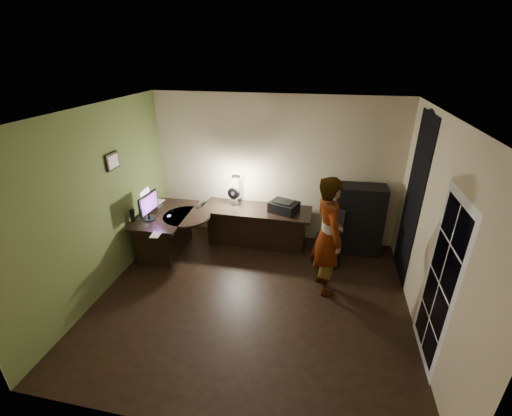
% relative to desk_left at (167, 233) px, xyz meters
% --- Properties ---
extents(floor, '(4.50, 4.00, 0.01)m').
position_rel_desk_left_xyz_m(floor, '(1.77, -1.01, -0.38)').
color(floor, black).
rests_on(floor, ground).
extents(ceiling, '(4.50, 4.00, 0.01)m').
position_rel_desk_left_xyz_m(ceiling, '(1.77, -1.01, 2.33)').
color(ceiling, silver).
rests_on(ceiling, floor).
extents(wall_back, '(4.50, 0.01, 2.70)m').
position_rel_desk_left_xyz_m(wall_back, '(1.77, 1.00, 0.97)').
color(wall_back, '#BFAE88').
rests_on(wall_back, floor).
extents(wall_front, '(4.50, 0.01, 2.70)m').
position_rel_desk_left_xyz_m(wall_front, '(1.77, -3.01, 0.97)').
color(wall_front, '#BFAE88').
rests_on(wall_front, floor).
extents(wall_left, '(0.01, 4.00, 2.70)m').
position_rel_desk_left_xyz_m(wall_left, '(-0.49, -1.01, 0.97)').
color(wall_left, '#BFAE88').
rests_on(wall_left, floor).
extents(wall_right, '(0.01, 4.00, 2.70)m').
position_rel_desk_left_xyz_m(wall_right, '(4.02, -1.01, 0.97)').
color(wall_right, '#BFAE88').
rests_on(wall_right, floor).
extents(green_wall_overlay, '(0.00, 4.00, 2.70)m').
position_rel_desk_left_xyz_m(green_wall_overlay, '(-0.47, -1.01, 0.97)').
color(green_wall_overlay, '#53622D').
rests_on(green_wall_overlay, floor).
extents(arched_doorway, '(0.01, 0.90, 2.60)m').
position_rel_desk_left_xyz_m(arched_doorway, '(4.01, 0.14, 0.92)').
color(arched_doorway, black).
rests_on(arched_doorway, floor).
extents(french_door, '(0.02, 0.92, 2.10)m').
position_rel_desk_left_xyz_m(french_door, '(4.01, -1.56, 0.67)').
color(french_door, white).
rests_on(french_door, floor).
extents(framed_picture, '(0.04, 0.30, 0.25)m').
position_rel_desk_left_xyz_m(framed_picture, '(-0.45, -0.56, 1.47)').
color(framed_picture, black).
rests_on(framed_picture, wall_left).
extents(desk_left, '(0.85, 1.34, 0.76)m').
position_rel_desk_left_xyz_m(desk_left, '(0.00, 0.00, 0.00)').
color(desk_left, black).
rests_on(desk_left, floor).
extents(desk_right, '(1.98, 0.71, 0.74)m').
position_rel_desk_left_xyz_m(desk_right, '(1.52, 0.55, -0.01)').
color(desk_right, black).
rests_on(desk_right, floor).
extents(cabinet, '(0.86, 0.45, 1.27)m').
position_rel_desk_left_xyz_m(cabinet, '(3.32, 0.71, 0.25)').
color(cabinet, black).
rests_on(cabinet, floor).
extents(laptop_stand, '(0.25, 0.21, 0.10)m').
position_rel_desk_left_xyz_m(laptop_stand, '(-0.31, 0.22, 0.43)').
color(laptop_stand, silver).
rests_on(laptop_stand, desk_left).
extents(laptop, '(0.35, 0.33, 0.22)m').
position_rel_desk_left_xyz_m(laptop, '(-0.30, 0.22, 0.60)').
color(laptop, silver).
rests_on(laptop, laptop_stand).
extents(monitor, '(0.14, 0.51, 0.34)m').
position_rel_desk_left_xyz_m(monitor, '(-0.15, -0.26, 0.55)').
color(monitor, black).
rests_on(monitor, desk_left).
extents(mouse, '(0.09, 0.11, 0.04)m').
position_rel_desk_left_xyz_m(mouse, '(0.13, -0.11, 0.40)').
color(mouse, silver).
rests_on(mouse, desk_left).
extents(phone, '(0.09, 0.14, 0.01)m').
position_rel_desk_left_xyz_m(phone, '(0.49, 0.39, 0.39)').
color(phone, black).
rests_on(phone, desk_left).
extents(pen, '(0.08, 0.12, 0.01)m').
position_rel_desk_left_xyz_m(pen, '(0.09, 0.11, 0.39)').
color(pen, black).
rests_on(pen, desk_left).
extents(speaker, '(0.10, 0.10, 0.20)m').
position_rel_desk_left_xyz_m(speaker, '(-0.40, -0.37, 0.48)').
color(speaker, black).
rests_on(speaker, desk_left).
extents(notepad, '(0.15, 0.20, 0.01)m').
position_rel_desk_left_xyz_m(notepad, '(0.20, -0.74, 0.39)').
color(notepad, silver).
rests_on(notepad, desk_left).
extents(desk_fan, '(0.25, 0.18, 0.35)m').
position_rel_desk_left_xyz_m(desk_fan, '(1.08, 0.65, 0.53)').
color(desk_fan, black).
rests_on(desk_fan, desk_right).
extents(headphones, '(0.22, 0.14, 0.10)m').
position_rel_desk_left_xyz_m(headphones, '(1.87, 0.75, 0.41)').
color(headphones, '#255A8B').
rests_on(headphones, desk_right).
extents(printer, '(0.57, 0.51, 0.21)m').
position_rel_desk_left_xyz_m(printer, '(2.02, 0.54, 0.46)').
color(printer, black).
rests_on(printer, desk_right).
extents(desk_lamp, '(0.26, 0.32, 0.63)m').
position_rel_desk_left_xyz_m(desk_lamp, '(1.14, 0.82, 0.67)').
color(desk_lamp, black).
rests_on(desk_lamp, desk_right).
extents(office_chair, '(0.66, 0.66, 0.93)m').
position_rel_desk_left_xyz_m(office_chair, '(2.82, 0.21, 0.09)').
color(office_chair, black).
rests_on(office_chair, floor).
extents(person, '(0.65, 0.77, 1.83)m').
position_rel_desk_left_xyz_m(person, '(2.80, -0.50, 0.53)').
color(person, '#D8A88C').
rests_on(person, floor).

